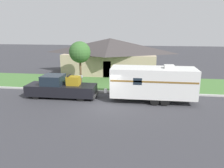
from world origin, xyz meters
TOP-DOWN VIEW (x-y plane):
  - ground_plane at (0.00, 0.00)m, footprint 120.00×120.00m
  - curb_strip at (0.00, 3.75)m, footprint 80.00×0.30m
  - lawn_strip at (0.00, 7.40)m, footprint 80.00×7.00m
  - house_across_street at (-1.41, 13.13)m, footprint 13.13×6.68m
  - pickup_truck at (-4.36, 1.65)m, footprint 6.37×2.04m
  - travel_trailer at (3.87, 1.65)m, footprint 8.33×2.50m
  - mailbox at (-3.37, 4.79)m, footprint 0.48×0.20m
  - tree_in_yard at (-4.05, 7.27)m, footprint 2.42×2.42m

SIDE VIEW (x-z plane):
  - ground_plane at x=0.00m, z-range 0.00..0.00m
  - lawn_strip at x=0.00m, z-range 0.00..0.03m
  - curb_strip at x=0.00m, z-range 0.00..0.14m
  - pickup_truck at x=-4.36m, z-range -0.16..1.95m
  - mailbox at x=-3.37m, z-range 0.37..1.75m
  - travel_trailer at x=3.87m, z-range 0.09..3.29m
  - house_across_street at x=-1.41m, z-range 0.09..4.86m
  - tree_in_yard at x=-4.05m, z-range 1.12..5.83m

